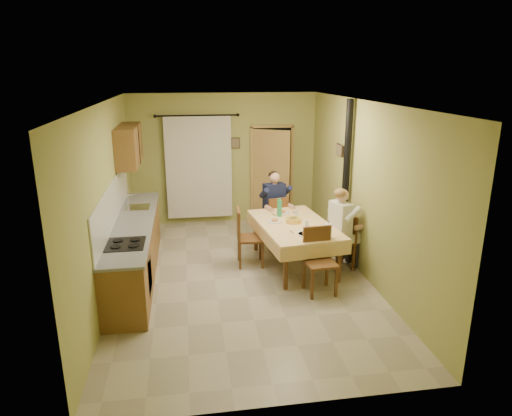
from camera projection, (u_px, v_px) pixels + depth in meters
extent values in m
cube|color=tan|center=(242.00, 278.00, 7.44)|extent=(4.00, 6.00, 0.01)
cube|color=#A4A655|center=(224.00, 159.00, 9.87)|extent=(4.00, 0.04, 2.80)
cube|color=#A4A655|center=(281.00, 280.00, 4.19)|extent=(4.00, 0.04, 2.80)
cube|color=#A4A655|center=(107.00, 201.00, 6.74)|extent=(0.04, 6.00, 2.80)
cube|color=#A4A655|center=(364.00, 190.00, 7.33)|extent=(0.04, 6.00, 2.80)
cube|color=white|center=(240.00, 102.00, 6.63)|extent=(4.00, 6.00, 0.04)
cube|color=brown|center=(135.00, 250.00, 7.44)|extent=(0.60, 3.60, 0.88)
cube|color=gray|center=(133.00, 223.00, 7.30)|extent=(0.64, 3.64, 0.04)
cube|color=white|center=(113.00, 204.00, 7.17)|extent=(0.02, 3.60, 0.66)
cube|color=silver|center=(138.00, 208.00, 8.06)|extent=(0.42, 0.42, 0.03)
cube|color=black|center=(126.00, 244.00, 6.35)|extent=(0.52, 0.56, 0.02)
cube|color=black|center=(150.00, 274.00, 6.53)|extent=(0.01, 0.55, 0.55)
cube|color=brown|center=(129.00, 145.00, 8.21)|extent=(0.35, 1.40, 0.70)
cylinder|color=black|center=(197.00, 116.00, 9.40)|extent=(1.70, 0.04, 0.04)
cube|color=silver|center=(199.00, 168.00, 9.74)|extent=(1.40, 0.06, 2.20)
cube|color=black|center=(272.00, 174.00, 10.12)|extent=(0.84, 0.03, 2.06)
cube|color=tan|center=(252.00, 175.00, 10.04)|extent=(0.06, 0.06, 2.12)
cube|color=tan|center=(292.00, 174.00, 10.17)|extent=(0.06, 0.06, 2.12)
cube|color=tan|center=(272.00, 126.00, 9.79)|extent=(0.96, 0.06, 0.06)
cube|color=tan|center=(271.00, 177.00, 9.91)|extent=(0.75, 0.41, 2.04)
cube|color=#F0C47B|center=(294.00, 225.00, 7.72)|extent=(1.38, 2.06, 0.04)
cube|color=#F0C47B|center=(317.00, 251.00, 6.87)|extent=(1.14, 0.16, 0.22)
cube|color=#F0C47B|center=(276.00, 214.00, 8.64)|extent=(1.14, 0.16, 0.22)
cube|color=#F0C47B|center=(262.00, 234.00, 7.60)|extent=(0.25, 1.92, 0.22)
cube|color=#F0C47B|center=(325.00, 228.00, 7.91)|extent=(0.25, 1.92, 0.22)
cylinder|color=white|center=(283.00, 213.00, 8.28)|extent=(0.25, 0.25, 0.02)
ellipsoid|color=#CC7233|center=(283.00, 211.00, 8.27)|extent=(0.12, 0.12, 0.05)
cylinder|color=white|center=(306.00, 234.00, 7.17)|extent=(0.25, 0.25, 0.02)
ellipsoid|color=#CC7233|center=(306.00, 233.00, 7.17)|extent=(0.12, 0.12, 0.05)
cylinder|color=white|center=(318.00, 229.00, 7.42)|extent=(0.25, 0.25, 0.02)
ellipsoid|color=#CC7233|center=(318.00, 228.00, 7.42)|extent=(0.12, 0.12, 0.05)
cylinder|color=white|center=(275.00, 221.00, 7.80)|extent=(0.25, 0.25, 0.02)
ellipsoid|color=#CC7233|center=(275.00, 220.00, 7.79)|extent=(0.12, 0.12, 0.05)
cylinder|color=yellow|center=(293.00, 220.00, 7.75)|extent=(0.26, 0.26, 0.08)
cylinder|color=white|center=(307.00, 234.00, 7.21)|extent=(0.28, 0.28, 0.02)
cube|color=tan|center=(307.00, 232.00, 7.20)|extent=(0.07, 0.07, 0.03)
cube|color=tan|center=(310.00, 233.00, 7.19)|extent=(0.07, 0.05, 0.03)
cube|color=tan|center=(309.00, 232.00, 7.20)|extent=(0.05, 0.07, 0.03)
cube|color=tan|center=(307.00, 232.00, 7.20)|extent=(0.05, 0.07, 0.03)
cube|color=tan|center=(305.00, 232.00, 7.20)|extent=(0.07, 0.07, 0.03)
cube|color=tan|center=(305.00, 232.00, 7.22)|extent=(0.07, 0.07, 0.03)
cylinder|color=silver|center=(307.00, 223.00, 7.57)|extent=(0.07, 0.07, 0.10)
cylinder|color=silver|center=(296.00, 214.00, 8.08)|extent=(0.07, 0.07, 0.10)
cylinder|color=white|center=(328.00, 231.00, 7.01)|extent=(0.11, 0.11, 0.22)
cylinder|color=silver|center=(328.00, 229.00, 7.00)|extent=(0.02, 0.02, 0.30)
cube|color=brown|center=(275.00, 219.00, 8.84)|extent=(0.47, 0.47, 0.04)
cube|color=brown|center=(278.00, 210.00, 8.61)|extent=(0.39, 0.13, 0.45)
cube|color=brown|center=(320.00, 263.00, 6.82)|extent=(0.47, 0.47, 0.04)
cube|color=brown|center=(317.00, 242.00, 6.92)|extent=(0.44, 0.07, 0.50)
cube|color=brown|center=(341.00, 242.00, 7.65)|extent=(0.48, 0.48, 0.04)
cube|color=brown|center=(350.00, 227.00, 7.65)|extent=(0.15, 0.38, 0.44)
cube|color=brown|center=(250.00, 238.00, 7.82)|extent=(0.47, 0.47, 0.04)
cube|color=brown|center=(238.00, 224.00, 7.72)|extent=(0.07, 0.44, 0.51)
cube|color=#141938|center=(277.00, 217.00, 8.72)|extent=(0.44, 0.47, 0.16)
cube|color=#141938|center=(274.00, 197.00, 8.74)|extent=(0.44, 0.30, 0.54)
sphere|color=tan|center=(275.00, 178.00, 8.62)|extent=(0.21, 0.21, 0.21)
ellipsoid|color=black|center=(274.00, 175.00, 8.64)|extent=(0.21, 0.21, 0.16)
cube|color=silver|center=(346.00, 237.00, 7.67)|extent=(0.49, 0.46, 0.16)
cube|color=silver|center=(340.00, 218.00, 7.51)|extent=(0.32, 0.45, 0.54)
sphere|color=tan|center=(342.00, 195.00, 7.40)|extent=(0.21, 0.21, 0.21)
ellipsoid|color=olive|center=(340.00, 193.00, 7.37)|extent=(0.21, 0.21, 0.16)
cylinder|color=black|center=(346.00, 182.00, 7.88)|extent=(0.12, 0.12, 2.80)
cylinder|color=black|center=(342.00, 249.00, 8.24)|extent=(0.24, 0.24, 0.30)
cube|color=black|center=(235.00, 143.00, 9.78)|extent=(0.19, 0.03, 0.23)
cube|color=brown|center=(340.00, 150.00, 8.33)|extent=(0.03, 0.31, 0.21)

